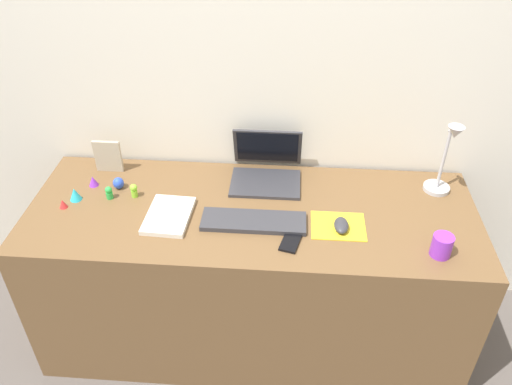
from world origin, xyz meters
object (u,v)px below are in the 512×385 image
at_px(toy_figurine_lime, 134,190).
at_px(cell_phone, 291,241).
at_px(laptop, 266,167).
at_px(toy_figurine_purple, 93,181).
at_px(coffee_mug, 442,246).
at_px(desk_lamp, 445,161).
at_px(toy_figurine_cyan, 75,194).
at_px(notebook_pad, 169,216).
at_px(mouse, 341,225).
at_px(keyboard, 254,221).
at_px(toy_figurine_green, 109,193).
at_px(picture_frame, 108,156).
at_px(toy_figurine_red, 63,204).
at_px(toy_figurine_blue, 118,183).

bearing_deg(toy_figurine_lime, cell_phone, -19.49).
distance_m(laptop, toy_figurine_purple, 0.75).
xyz_separation_m(cell_phone, toy_figurine_purple, (-0.86, 0.30, 0.02)).
height_order(laptop, coffee_mug, laptop).
bearing_deg(laptop, coffee_mug, -34.22).
relative_size(desk_lamp, toy_figurine_cyan, 6.10).
bearing_deg(coffee_mug, notebook_pad, 172.53).
bearing_deg(coffee_mug, toy_figurine_purple, 166.81).
height_order(mouse, coffee_mug, coffee_mug).
distance_m(laptop, keyboard, 0.33).
xyz_separation_m(laptop, toy_figurine_cyan, (-0.78, -0.23, -0.03)).
xyz_separation_m(desk_lamp, toy_figurine_purple, (-1.47, -0.06, -0.14)).
xyz_separation_m(notebook_pad, toy_figurine_purple, (-0.37, 0.19, 0.01)).
height_order(toy_figurine_green, toy_figurine_lime, toy_figurine_lime).
xyz_separation_m(mouse, coffee_mug, (0.35, -0.11, 0.02)).
xyz_separation_m(cell_phone, picture_frame, (-0.82, 0.42, 0.07)).
bearing_deg(mouse, toy_figurine_purple, 168.45).
relative_size(keyboard, toy_figurine_red, 11.01).
height_order(coffee_mug, toy_figurine_green, coffee_mug).
height_order(toy_figurine_blue, toy_figurine_purple, toy_figurine_blue).
height_order(notebook_pad, toy_figurine_lime, toy_figurine_lime).
bearing_deg(coffee_mug, toy_figurine_red, 173.50).
distance_m(laptop, toy_figurine_lime, 0.57).
relative_size(toy_figurine_purple, toy_figurine_green, 0.79).
relative_size(desk_lamp, toy_figurine_blue, 6.55).
distance_m(cell_phone, toy_figurine_purple, 0.91).
height_order(cell_phone, toy_figurine_lime, toy_figurine_lime).
relative_size(toy_figurine_purple, toy_figurine_lime, 0.75).
xyz_separation_m(toy_figurine_blue, toy_figurine_red, (-0.19, -0.15, -0.01)).
bearing_deg(toy_figurine_red, coffee_mug, -6.50).
height_order(keyboard, toy_figurine_blue, toy_figurine_blue).
distance_m(keyboard, toy_figurine_lime, 0.53).
height_order(desk_lamp, toy_figurine_blue, desk_lamp).
bearing_deg(toy_figurine_lime, toy_figurine_blue, 146.83).
bearing_deg(toy_figurine_purple, toy_figurine_green, -41.12).
xyz_separation_m(laptop, toy_figurine_red, (-0.81, -0.28, -0.03)).
relative_size(keyboard, mouse, 4.27).
relative_size(mouse, toy_figurine_red, 2.58).
height_order(cell_phone, toy_figurine_green, toy_figurine_green).
distance_m(desk_lamp, toy_figurine_green, 1.39).
height_order(mouse, picture_frame, picture_frame).
bearing_deg(toy_figurine_green, laptop, 17.76).
bearing_deg(toy_figurine_cyan, mouse, -5.76).
bearing_deg(notebook_pad, toy_figurine_cyan, 170.62).
height_order(picture_frame, toy_figurine_cyan, picture_frame).
bearing_deg(picture_frame, keyboard, -25.59).
xyz_separation_m(coffee_mug, toy_figurine_green, (-1.30, 0.24, -0.01)).
bearing_deg(toy_figurine_blue, cell_phone, -21.18).
bearing_deg(coffee_mug, picture_frame, 161.83).
xyz_separation_m(toy_figurine_green, toy_figurine_lime, (0.10, 0.02, 0.00)).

